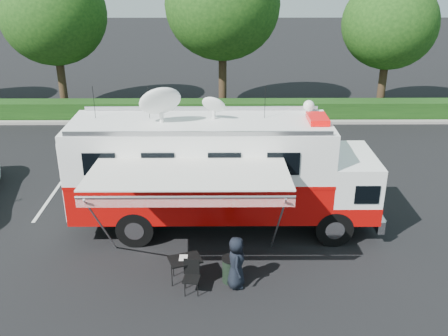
% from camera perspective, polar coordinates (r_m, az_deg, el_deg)
% --- Properties ---
extents(ground_plane, '(120.00, 120.00, 0.00)m').
position_cam_1_polar(ground_plane, '(16.86, 0.01, -6.62)').
color(ground_plane, black).
rests_on(ground_plane, ground).
extents(back_border, '(60.00, 6.14, 8.87)m').
position_cam_1_polar(back_border, '(27.76, 2.29, 16.20)').
color(back_border, '#9E998E').
rests_on(back_border, ground_plane).
extents(stall_lines, '(24.12, 5.50, 0.01)m').
position_cam_1_polar(stall_lines, '(19.52, -1.52, -2.22)').
color(stall_lines, silver).
rests_on(stall_lines, ground_plane).
extents(command_truck, '(9.74, 2.68, 4.68)m').
position_cam_1_polar(command_truck, '(15.96, -0.29, -0.37)').
color(command_truck, black).
rests_on(command_truck, ground_plane).
extents(awning, '(5.32, 2.74, 3.21)m').
position_cam_1_polar(awning, '(13.03, -4.12, -1.20)').
color(awning, silver).
rests_on(awning, ground_plane).
extents(person, '(0.49, 0.75, 1.52)m').
position_cam_1_polar(person, '(14.10, 1.37, -13.31)').
color(person, black).
rests_on(person, ground_plane).
extents(folding_table, '(1.02, 0.86, 0.74)m').
position_cam_1_polar(folding_table, '(13.91, -4.47, -10.46)').
color(folding_table, black).
rests_on(folding_table, ground_plane).
extents(folding_chair, '(0.49, 0.51, 0.91)m').
position_cam_1_polar(folding_chair, '(13.66, -3.73, -11.92)').
color(folding_chair, black).
rests_on(folding_chair, ground_plane).
extents(trash_bin, '(0.50, 0.50, 0.75)m').
position_cam_1_polar(trash_bin, '(14.06, 0.77, -11.51)').
color(trash_bin, black).
rests_on(trash_bin, ground_plane).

